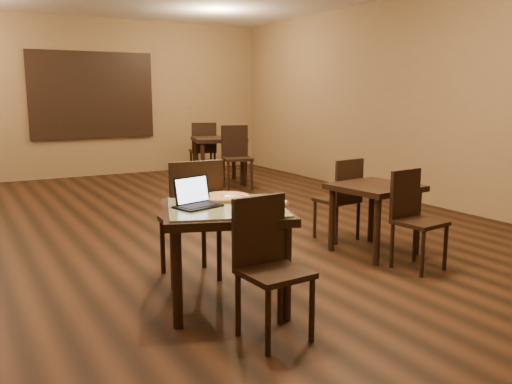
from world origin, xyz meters
TOP-DOWN VIEW (x-y plane):
  - ground at (0.00, 0.00)m, footprint 10.00×10.00m
  - wall_back at (0.00, 5.00)m, footprint 8.00×0.02m
  - wall_right at (4.00, 0.00)m, footprint 0.02×10.00m
  - mural at (0.50, 4.96)m, footprint 2.34×0.05m
  - tiled_table at (-0.22, -2.16)m, footprint 1.18×1.18m
  - chair_main_near at (-0.23, -2.78)m, footprint 0.43×0.43m
  - chair_main_far at (-0.23, -1.55)m, footprint 0.49×0.49m
  - laptop at (-0.42, -2.06)m, footprint 0.36×0.33m
  - plate at (-0.00, -2.34)m, footprint 0.27×0.27m
  - pizza_slice at (-0.00, -2.34)m, footprint 0.20×0.20m
  - pizza_pan at (-0.10, -1.92)m, footprint 0.35×0.35m
  - pizza_whole at (-0.10, -1.92)m, footprint 0.38×0.38m
  - spatula at (-0.08, -1.94)m, footprint 0.12×0.24m
  - napkin_roll at (0.18, -2.30)m, footprint 0.04×0.16m
  - other_table_a at (2.21, 2.99)m, footprint 1.06×1.06m
  - other_table_a_chair_near at (2.23, 2.37)m, footprint 0.56×0.56m
  - other_table_a_chair_far at (2.18, 3.61)m, footprint 0.56×0.56m
  - other_table_c at (1.68, -1.68)m, footprint 0.83×0.83m
  - other_table_c_chair_near at (1.67, -2.20)m, footprint 0.43×0.43m
  - other_table_c_chair_far at (1.69, -1.15)m, footprint 0.43×0.43m

SIDE VIEW (x-z plane):
  - ground at x=0.00m, z-range 0.00..0.00m
  - other_table_c_chair_near at x=1.67m, z-range 0.06..0.96m
  - other_table_c_chair_far at x=1.69m, z-range 0.06..0.96m
  - chair_main_near at x=-0.23m, z-range 0.06..0.99m
  - other_table_c at x=1.68m, z-range 0.23..0.93m
  - chair_main_far at x=-0.23m, z-range 0.07..1.11m
  - other_table_a_chair_near at x=2.23m, z-range 0.07..1.12m
  - other_table_a_chair_far at x=2.18m, z-range 0.07..1.12m
  - tiled_table at x=-0.22m, z-range 0.28..1.04m
  - other_table_a at x=2.21m, z-range 0.27..1.09m
  - pizza_pan at x=-0.10m, z-range 0.76..0.77m
  - plate at x=0.00m, z-range 0.76..0.78m
  - napkin_roll at x=0.18m, z-range 0.76..0.80m
  - pizza_whole at x=-0.10m, z-range 0.77..0.80m
  - pizza_slice at x=0.00m, z-range 0.78..0.80m
  - spatula at x=-0.08m, z-range 0.79..0.79m
  - laptop at x=-0.42m, z-range 0.71..0.93m
  - wall_back at x=0.00m, z-range 0.00..3.00m
  - wall_right at x=4.00m, z-range 0.00..3.00m
  - mural at x=0.50m, z-range 0.73..2.37m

